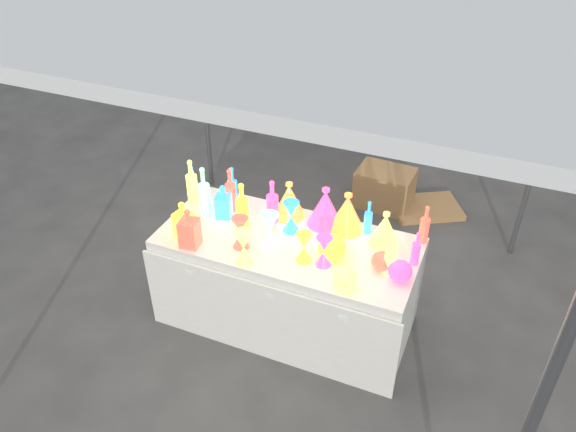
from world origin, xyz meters
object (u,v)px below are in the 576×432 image
at_px(lampshade_0, 289,199).
at_px(display_table, 288,281).
at_px(hourglass_0, 241,232).
at_px(cardboard_box_closed, 384,188).
at_px(globe_0, 332,248).
at_px(decanter_0, 183,219).
at_px(bottle_0, 193,185).

bearing_deg(lampshade_0, display_table, -83.84).
height_order(display_table, hourglass_0, hourglass_0).
xyz_separation_m(cardboard_box_closed, globe_0, (0.08, -1.88, 0.63)).
bearing_deg(cardboard_box_closed, display_table, -95.06).
relative_size(decanter_0, hourglass_0, 1.16).
bearing_deg(display_table, cardboard_box_closed, 81.77).
xyz_separation_m(hourglass_0, lampshade_0, (0.16, 0.47, 0.02)).
xyz_separation_m(bottle_0, decanter_0, (0.16, -0.41, 0.00)).
distance_m(cardboard_box_closed, globe_0, 1.98).
xyz_separation_m(display_table, bottle_0, (-0.85, 0.19, 0.51)).
relative_size(decanter_0, lampshade_0, 0.99).
bearing_deg(cardboard_box_closed, bottle_0, -121.20).
distance_m(hourglass_0, lampshade_0, 0.49).
height_order(bottle_0, hourglass_0, bottle_0).
distance_m(cardboard_box_closed, hourglass_0, 2.17).
distance_m(bottle_0, hourglass_0, 0.69).
bearing_deg(bottle_0, cardboard_box_closed, 55.63).
height_order(decanter_0, globe_0, decanter_0).
height_order(bottle_0, lampshade_0, lampshade_0).
height_order(cardboard_box_closed, decanter_0, decanter_0).
bearing_deg(lampshade_0, globe_0, -52.18).
relative_size(globe_0, lampshade_0, 0.70).
relative_size(bottle_0, globe_0, 1.38).
height_order(cardboard_box_closed, hourglass_0, hourglass_0).
height_order(display_table, bottle_0, bottle_0).
distance_m(display_table, bottle_0, 1.01).
bearing_deg(globe_0, decanter_0, -171.22).
bearing_deg(globe_0, bottle_0, 168.13).
xyz_separation_m(display_table, globe_0, (0.34, -0.06, 0.45)).
bearing_deg(decanter_0, cardboard_box_closed, 75.95).
bearing_deg(display_table, decanter_0, -162.45).
distance_m(display_table, decanter_0, 0.88).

